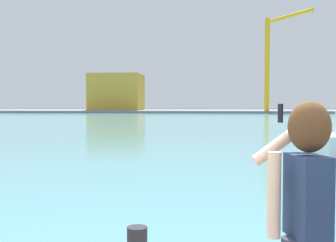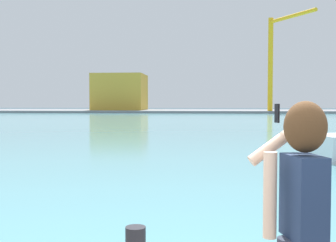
{
  "view_description": "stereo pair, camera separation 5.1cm",
  "coord_description": "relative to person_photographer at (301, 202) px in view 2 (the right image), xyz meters",
  "views": [
    {
      "loc": [
        -0.01,
        -2.71,
        2.28
      ],
      "look_at": [
        -0.51,
        3.69,
        1.99
      ],
      "focal_mm": 45.25,
      "sensor_mm": 36.0,
      "label": 1
    },
    {
      "loc": [
        0.04,
        -2.71,
        2.28
      ],
      "look_at": [
        -0.51,
        3.69,
        1.99
      ],
      "focal_mm": 45.25,
      "sensor_mm": 36.0,
      "label": 2
    }
  ],
  "objects": [
    {
      "name": "ground_plane",
      "position": [
        -0.69,
        49.85,
        -1.61
      ],
      "size": [
        220.0,
        220.0,
        0.0
      ],
      "primitive_type": "plane",
      "color": "#334751"
    },
    {
      "name": "harbor_water",
      "position": [
        -0.69,
        51.85,
        -1.6
      ],
      "size": [
        140.0,
        100.0,
        0.02
      ],
      "primitive_type": "cube",
      "color": "#599EA8",
      "rests_on": "ground_plane"
    },
    {
      "name": "far_shore_dock",
      "position": [
        -0.69,
        91.85,
        -1.36
      ],
      "size": [
        140.0,
        20.0,
        0.5
      ],
      "primitive_type": "cube",
      "color": "gray",
      "rests_on": "ground_plane"
    },
    {
      "name": "person_photographer",
      "position": [
        0.0,
        0.0,
        0.0
      ],
      "size": [
        0.53,
        0.54,
        1.74
      ],
      "rotation": [
        0.0,
        0.0,
        1.8
      ],
      "color": "#2D3342",
      "rests_on": "quay_promenade"
    },
    {
      "name": "warehouse_left",
      "position": [
        -19.9,
        92.86,
        2.94
      ],
      "size": [
        11.27,
        11.47,
        8.11
      ],
      "primitive_type": "cube",
      "color": "gold",
      "rests_on": "far_shore_dock"
    },
    {
      "name": "port_crane",
      "position": [
        13.28,
        82.53,
        10.3
      ],
      "size": [
        6.79,
        11.74,
        18.59
      ],
      "color": "yellow",
      "rests_on": "far_shore_dock"
    }
  ]
}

